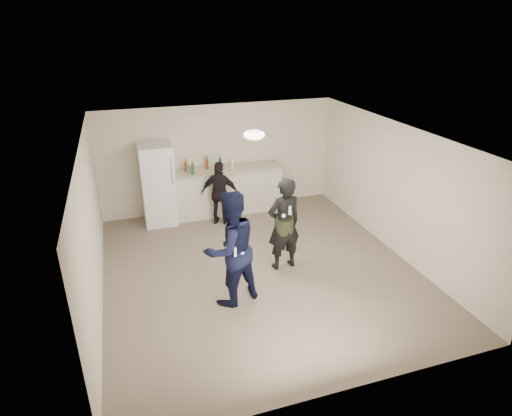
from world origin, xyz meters
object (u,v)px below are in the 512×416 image
object	(u,v)px
man	(230,249)
counter	(226,192)
shaker	(189,169)
woman	(284,224)
fridge	(158,185)
spectator	(220,193)

from	to	relation	value
man	counter	bearing A→B (deg)	-122.48
shaker	woman	distance (m)	2.99
counter	woman	distance (m)	2.76
fridge	man	distance (m)	3.43
fridge	counter	bearing A→B (deg)	2.60
fridge	spectator	world-z (taller)	fridge
counter	shaker	distance (m)	1.06
fridge	spectator	distance (m)	1.38
counter	man	size ratio (longest dim) A/B	1.36
shaker	spectator	bearing A→B (deg)	-43.35
fridge	woman	world-z (taller)	fridge
woman	counter	bearing A→B (deg)	-88.87
shaker	man	size ratio (longest dim) A/B	0.09
fridge	spectator	xyz separation A→B (m)	(1.28, -0.48, -0.18)
fridge	woman	distance (m)	3.27
woman	spectator	xyz separation A→B (m)	(-0.65, 2.16, -0.15)
man	woman	distance (m)	1.37
shaker	woman	bearing A→B (deg)	-65.59
counter	fridge	distance (m)	1.59
spectator	woman	bearing A→B (deg)	132.63
fridge	shaker	bearing A→B (deg)	5.66
man	woman	xyz separation A→B (m)	(1.17, 0.71, -0.08)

